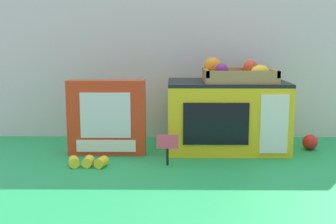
% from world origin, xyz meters
% --- Properties ---
extents(ground_plane, '(1.70, 1.70, 0.00)m').
position_xyz_m(ground_plane, '(0.00, 0.00, 0.00)').
color(ground_plane, '#219E54').
rests_on(ground_plane, ground).
extents(display_back_panel, '(1.61, 0.03, 0.76)m').
position_xyz_m(display_back_panel, '(0.00, 0.26, 0.38)').
color(display_back_panel, silver).
rests_on(display_back_panel, ground).
extents(toy_microwave, '(0.42, 0.27, 0.25)m').
position_xyz_m(toy_microwave, '(0.14, 0.05, 0.13)').
color(toy_microwave, yellow).
rests_on(toy_microwave, ground).
extents(food_groups_crate, '(0.25, 0.20, 0.08)m').
position_xyz_m(food_groups_crate, '(0.17, 0.03, 0.28)').
color(food_groups_crate, '#A37F51').
rests_on(food_groups_crate, toy_microwave).
extents(cookie_set_box, '(0.27, 0.06, 0.26)m').
position_xyz_m(cookie_set_box, '(-0.29, -0.03, 0.13)').
color(cookie_set_box, red).
rests_on(cookie_set_box, ground).
extents(price_sign, '(0.07, 0.01, 0.10)m').
position_xyz_m(price_sign, '(-0.08, -0.17, 0.07)').
color(price_sign, black).
rests_on(price_sign, ground).
extents(loose_toy_banana, '(0.13, 0.06, 0.03)m').
position_xyz_m(loose_toy_banana, '(-0.33, -0.19, 0.02)').
color(loose_toy_banana, yellow).
rests_on(loose_toy_banana, ground).
extents(loose_toy_apple, '(0.06, 0.06, 0.06)m').
position_xyz_m(loose_toy_apple, '(0.44, 0.04, 0.03)').
color(loose_toy_apple, red).
rests_on(loose_toy_apple, ground).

